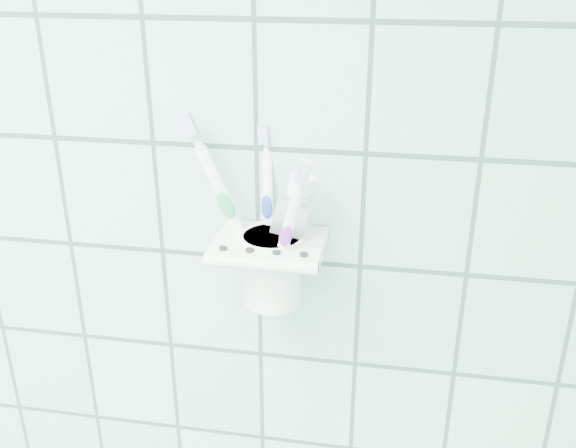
# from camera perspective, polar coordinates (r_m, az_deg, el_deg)

# --- Properties ---
(holder_bracket) EXTENTS (0.12, 0.10, 0.04)m
(holder_bracket) POSITION_cam_1_polar(r_m,az_deg,el_deg) (0.71, -1.66, -1.97)
(holder_bracket) COLOR white
(holder_bracket) RESTS_ON wall_back
(cup) EXTENTS (0.07, 0.07, 0.08)m
(cup) POSITION_cam_1_polar(r_m,az_deg,el_deg) (0.73, -1.39, -3.73)
(cup) COLOR white
(cup) RESTS_ON holder_bracket
(toothbrush_pink) EXTENTS (0.09, 0.03, 0.22)m
(toothbrush_pink) POSITION_cam_1_polar(r_m,az_deg,el_deg) (0.70, -1.86, 1.94)
(toothbrush_pink) COLOR white
(toothbrush_pink) RESTS_ON cup
(toothbrush_blue) EXTENTS (0.02, 0.04, 0.19)m
(toothbrush_blue) POSITION_cam_1_polar(r_m,az_deg,el_deg) (0.72, -1.62, 1.02)
(toothbrush_blue) COLOR white
(toothbrush_blue) RESTS_ON cup
(toothbrush_orange) EXTENTS (0.05, 0.04, 0.19)m
(toothbrush_orange) POSITION_cam_1_polar(r_m,az_deg,el_deg) (0.69, -1.80, 0.14)
(toothbrush_orange) COLOR white
(toothbrush_orange) RESTS_ON cup
(toothpaste_tube) EXTENTS (0.07, 0.04, 0.16)m
(toothpaste_tube) POSITION_cam_1_polar(r_m,az_deg,el_deg) (0.72, -1.35, 0.29)
(toothpaste_tube) COLOR silver
(toothpaste_tube) RESTS_ON cup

